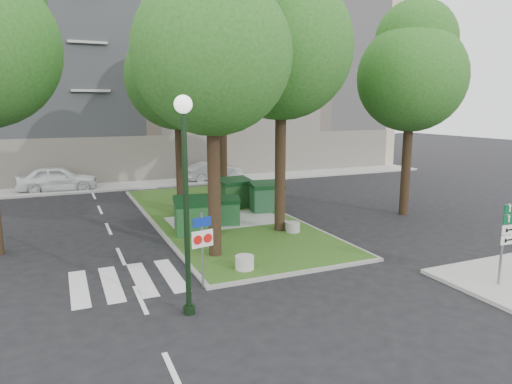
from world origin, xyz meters
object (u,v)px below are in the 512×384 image
tree_median_far (223,47)px  dumpster_d (267,197)px  bollard_left (214,242)px  tree_median_mid (179,67)px  dumpster_c (234,193)px  bollard_mid (245,262)px  car_silver (213,171)px  car_white (58,179)px  dumpster_a (195,216)px  tree_street_right (413,67)px  dumpster_b (225,211)px  traffic_sign_pole (202,240)px  litter_bin (263,200)px  tree_median_near_left (214,39)px  tree_median_near_right (283,33)px  bollard_right (293,227)px  street_lamp (185,181)px

tree_median_far → dumpster_d: (0.71, -4.14, -7.49)m
dumpster_d → bollard_left: dumpster_d is taller
tree_median_mid → dumpster_c: 6.71m
bollard_mid → car_silver: 18.46m
car_white → bollard_mid: bearing=-159.3°
dumpster_a → car_silver: (5.11, 13.20, -0.18)m
tree_street_right → bollard_left: size_ratio=20.23×
dumpster_b → traffic_sign_pole: traffic_sign_pole is taller
dumpster_a → litter_bin: bearing=44.6°
tree_median_far → bollard_left: size_ratio=23.97×
dumpster_c → traffic_sign_pole: bearing=-124.1°
tree_median_mid → bollard_left: (-0.33, -5.62, -6.68)m
tree_median_near_left → car_white: size_ratio=2.26×
dumpster_d → car_silver: bearing=93.9°
dumpster_a → tree_median_mid: bearing=91.0°
tree_median_far → bollard_left: bearing=-112.2°
tree_median_near_right → tree_median_mid: 5.50m
tree_median_mid → dumpster_a: (-0.46, -3.68, -6.13)m
tree_median_near_left → bollard_right: (3.77, 1.43, -6.99)m
dumpster_c → dumpster_d: (1.17, -1.40, -0.03)m
tree_median_near_left → litter_bin: tree_median_near_left is taller
tree_median_near_left → dumpster_c: size_ratio=5.86×
tree_median_mid → street_lamp: 11.30m
tree_median_near_left → dumpster_d: 9.50m
bollard_right → bollard_mid: bearing=-137.0°
car_silver → dumpster_d: bearing=168.2°
dumpster_c → litter_bin: (1.37, -0.56, -0.38)m
bollard_mid → tree_median_mid: bearing=88.7°
tree_median_far → traffic_sign_pole: size_ratio=5.33×
car_white → litter_bin: bearing=-131.3°
tree_median_mid → traffic_sign_pole: size_ratio=4.47×
dumpster_b → car_white: 13.82m
dumpster_c → street_lamp: size_ratio=0.33×
litter_bin → dumpster_c: bearing=157.8°
dumpster_c → car_white: dumpster_c is taller
tree_median_near_right → dumpster_b: bearing=136.3°
tree_median_near_right → bollard_mid: (-3.19, -3.79, -7.65)m
bollard_mid → car_white: car_white is taller
traffic_sign_pole → car_white: bearing=90.2°
tree_median_mid → litter_bin: size_ratio=14.04×
tree_median_near_left → litter_bin: (4.61, 6.19, -6.84)m
tree_street_right → bollard_left: tree_street_right is taller
tree_median_near_left → street_lamp: (-2.09, -3.92, -3.88)m
bollard_left → bollard_right: bearing=8.7°
tree_median_mid → traffic_sign_pole: 10.65m
traffic_sign_pole → dumpster_b: bearing=53.7°
dumpster_a → street_lamp: 7.52m
tree_median_near_left → car_white: bearing=107.4°
tree_street_right → bollard_right: (-6.73, -1.07, -6.66)m
tree_median_near_left → street_lamp: bearing=-118.1°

